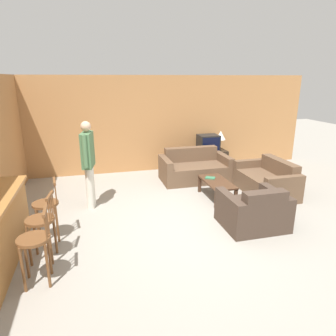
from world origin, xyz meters
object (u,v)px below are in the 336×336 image
Objects in this scene: couch_far at (194,169)px; loveseat_right at (267,181)px; person_by_window at (88,160)px; armchair_near at (254,211)px; bar_chair_near at (35,244)px; table_lamp at (221,136)px; tv_unit at (208,160)px; bar_chair_mid at (42,225)px; tv at (208,143)px; coffee_table at (217,184)px; book_on_table at (210,178)px; bar_chair_far at (47,208)px.

couch_far is 1.82m from loveseat_right.
person_by_window is at bearing -157.18° from couch_far.
armchair_near is at bearing -129.36° from loveseat_right.
table_lamp reaches higher than bar_chair_near.
loveseat_right is at bearing -73.98° from tv_unit.
bar_chair_mid reaches higher than tv.
tv_unit is (0.64, 2.15, -0.07)m from coffee_table.
bar_chair_mid is 3.85× the size of book_on_table.
couch_far is 1.66× the size of coffee_table.
armchair_near reaches higher than coffee_table.
bar_chair_far is at bearing -142.24° from tv_unit.
bar_chair_mid is at bearing -161.37° from loveseat_right.
person_by_window is (0.67, 2.26, 0.43)m from bar_chair_near.
bar_chair_near reaches higher than armchair_near.
bar_chair_mid is at bearing 90.01° from bar_chair_near.
bar_chair_far reaches higher than armchair_near.
bar_chair_mid reaches higher than tv_unit.
coffee_table is 1.89× the size of table_lamp.
bar_chair_mid reaches higher than armchair_near.
armchair_near is 3.56m from tv.
table_lamp is at bearing 35.31° from bar_chair_far.
tv is at bearing 37.74° from bar_chair_far.
armchair_near is 1.35m from coffee_table.
bar_chair_far is 3.45m from armchair_near.
book_on_table is at bearing -110.18° from tv_unit.
book_on_table is (3.24, 1.71, -0.14)m from bar_chair_mid.
armchair_near is at bearing -104.45° from table_lamp.
coffee_table is at bearing -5.15° from person_by_window.
tv_unit is at bearing 30.26° from person_by_window.
bar_chair_mid is at bearing -155.64° from coffee_table.
tv is (0.64, 2.14, 0.43)m from coffee_table.
tv_unit is (3.94, 3.64, -0.28)m from bar_chair_mid.
bar_chair_far is (-0.00, 1.11, 0.00)m from bar_chair_near.
book_on_table is (3.24, 1.13, -0.14)m from bar_chair_far.
bar_chair_near is 0.57× the size of person_by_window.
bar_chair_near is 1.00× the size of bar_chair_mid.
table_lamp reaches higher than armchair_near.
bar_chair_mid is 0.67× the size of loveseat_right.
couch_far is 3.13× the size of table_lamp.
bar_chair_far reaches higher than book_on_table.
couch_far reaches higher than tv_unit.
tv_unit is 0.50m from tv.
loveseat_right is (1.14, 1.38, -0.00)m from armchair_near.
tv_unit is at bearing 42.71° from bar_chair_mid.
couch_far is at bearing 45.78° from bar_chair_near.
bar_chair_near is 0.67× the size of loveseat_right.
book_on_table is (-1.31, 0.18, 0.13)m from loveseat_right.
armchair_near reaches higher than book_on_table.
tv_unit is (3.94, 3.05, -0.28)m from bar_chair_far.
person_by_window reaches higher than bar_chair_far.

